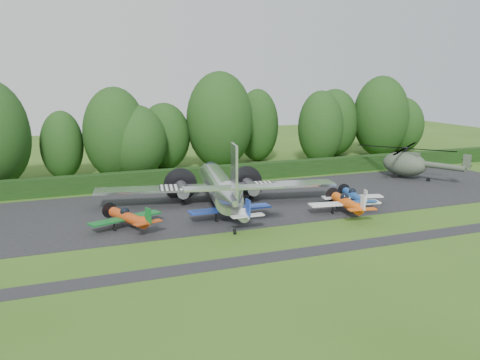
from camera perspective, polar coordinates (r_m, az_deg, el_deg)
name	(u,v)px	position (r m, az deg, el deg)	size (l,w,h in m)	color
ground	(296,228)	(47.25, 5.95, -5.10)	(160.00, 160.00, 0.00)	#305417
apron	(251,202)	(55.95, 1.17, -2.38)	(70.00, 18.00, 0.01)	black
taxiway_verge	(332,249)	(42.30, 9.77, -7.23)	(70.00, 2.00, 0.00)	black
hedgerow	(216,182)	(65.95, -2.58, -0.23)	(90.00, 1.60, 2.00)	black
transport_plane	(220,186)	(53.36, -2.12, -0.65)	(24.67, 18.92, 7.91)	silver
light_plane_red	(128,217)	(47.33, -11.84, -3.92)	(6.66, 7.01, 2.56)	#A4370F
light_plane_white	(232,208)	(48.62, -0.85, -3.03)	(7.75, 8.15, 2.98)	silver
light_plane_orange	(347,203)	(52.05, 11.31, -2.41)	(7.04, 7.40, 2.71)	#D7500C
light_plane_blue	(354,196)	(55.46, 12.05, -1.71)	(6.23, 6.55, 2.39)	navy
helicopter	(405,162)	(71.03, 17.18, 1.87)	(12.33, 14.44, 3.97)	#343E30
sign_board	(405,159)	(79.06, 17.17, 2.14)	(3.17, 0.12, 1.78)	#3F3326
tree_0	(220,120)	(74.42, -2.18, 6.37)	(9.22, 9.22, 13.46)	black
tree_1	(258,125)	(80.69, 1.88, 5.85)	(6.28, 6.28, 10.85)	black
tree_2	(115,133)	(69.40, -13.21, 4.90)	(7.97, 7.97, 11.57)	black
tree_3	(62,145)	(70.66, -18.47, 3.53)	(5.31, 5.31, 8.66)	black
tree_5	(334,123)	(87.08, 10.01, 6.05)	(7.66, 7.66, 10.67)	black
tree_7	(321,127)	(79.32, 8.59, 5.57)	(6.61, 6.61, 10.69)	black
tree_8	(402,125)	(93.80, 16.92, 5.65)	(7.13, 7.13, 9.14)	black
tree_9	(381,116)	(88.05, 14.81, 6.58)	(8.74, 8.74, 12.73)	black
tree_11	(164,137)	(74.17, -8.08, 4.60)	(7.05, 7.05, 9.23)	black
tree_13	(136,142)	(69.17, -11.06, 4.04)	(7.78, 7.78, 9.34)	black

